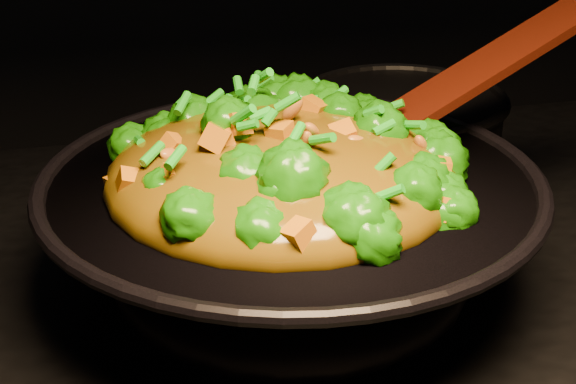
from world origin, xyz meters
name	(u,v)px	position (x,y,z in m)	size (l,w,h in m)	color
wok	(291,241)	(-0.04, 0.05, 0.96)	(0.40, 0.40, 0.11)	black
stir_fry	(281,127)	(-0.05, 0.05, 1.06)	(0.28, 0.28, 0.10)	#1E7908
spatula	(457,85)	(0.12, 0.10, 1.06)	(0.32, 0.05, 0.01)	#341007
back_pot	(400,147)	(0.12, 0.22, 0.96)	(0.20, 0.20, 0.12)	black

